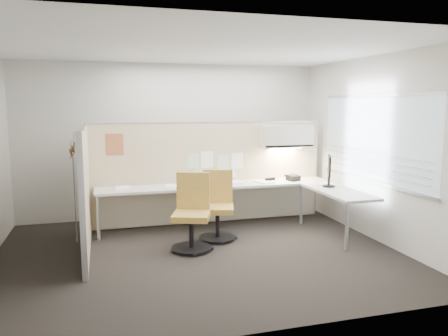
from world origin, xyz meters
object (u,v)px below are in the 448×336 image
object	(u,v)px
desk	(238,192)
chair_right	(192,215)
phone	(293,178)
monitor	(329,169)
chair_left	(218,208)

from	to	relation	value
desk	chair_right	distance (m)	1.33
chair_right	phone	bearing A→B (deg)	45.74
monitor	chair_right	bearing A→B (deg)	124.11
desk	phone	xyz separation A→B (m)	(1.05, 0.13, 0.18)
desk	chair_right	bearing A→B (deg)	-137.71
desk	monitor	distance (m)	1.54
desk	phone	distance (m)	1.08
chair_left	phone	size ratio (longest dim) A/B	4.08
chair_left	chair_right	size ratio (longest dim) A/B	0.97
chair_right	phone	distance (m)	2.29
chair_left	phone	world-z (taller)	chair_left
chair_left	chair_right	bearing A→B (deg)	-125.51
chair_left	phone	bearing A→B (deg)	38.44
chair_left	monitor	world-z (taller)	monitor
desk	chair_right	world-z (taller)	chair_right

